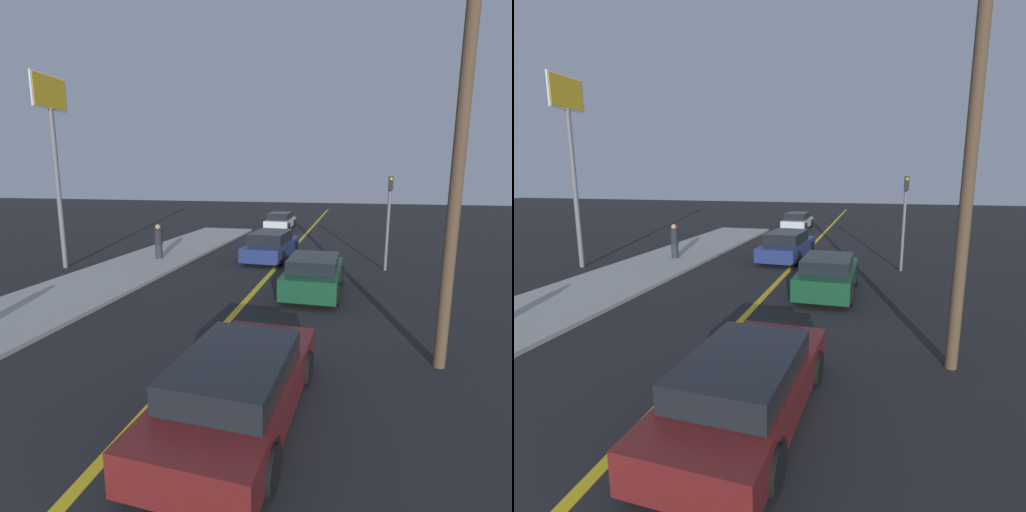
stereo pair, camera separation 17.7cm
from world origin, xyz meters
The scene contains 10 objects.
road_center_line centered at (0.00, 18.00, 0.00)m, with size 0.20×60.00×0.01m.
sidewalk_left centered at (-5.82, 13.82, 0.06)m, with size 3.60×27.64×0.12m.
car_near_right_lane centered at (1.57, 5.39, 0.60)m, with size 2.05×4.55×1.21m.
car_ahead_center centered at (1.98, 12.88, 0.64)m, with size 1.90×3.90×1.29m.
car_far_distant centered at (-0.58, 18.14, 0.64)m, with size 2.08×4.62×1.33m.
car_parked_left_lot centered at (-2.23, 29.20, 0.59)m, with size 1.88×3.94×1.22m.
pedestrian_far_standing centered at (-5.60, 16.44, 0.90)m, with size 0.39×0.39×1.59m.
traffic_light centered at (4.55, 16.87, 2.40)m, with size 0.18×0.40×3.88m.
roadside_sign centered at (-8.83, 14.10, 5.76)m, with size 0.20×1.87×7.83m.
utility_pole centered at (5.08, 8.15, 3.56)m, with size 0.24×0.24×7.13m.
Camera 2 is at (3.44, -0.18, 3.88)m, focal length 28.00 mm.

